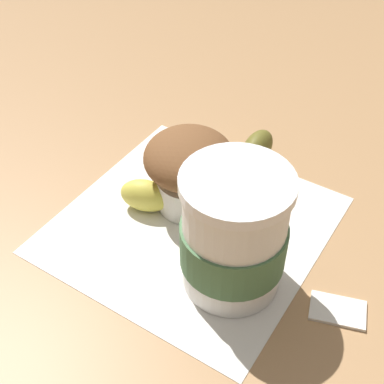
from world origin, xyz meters
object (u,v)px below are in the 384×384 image
at_px(coffee_cup, 234,235).
at_px(banana, 211,178).
at_px(muffin, 189,167).
at_px(sugar_packet, 338,309).

relative_size(coffee_cup, banana, 0.69).
bearing_deg(coffee_cup, banana, -56.99).
xyz_separation_m(coffee_cup, muffin, (0.08, -0.08, -0.01)).
height_order(coffee_cup, banana, coffee_cup).
bearing_deg(coffee_cup, sugar_packet, -175.64).
distance_m(coffee_cup, banana, 0.13).
bearing_deg(sugar_packet, muffin, -20.78).
bearing_deg(banana, sugar_packet, 150.12).
xyz_separation_m(coffee_cup, sugar_packet, (-0.10, -0.01, -0.06)).
height_order(banana, sugar_packet, banana).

